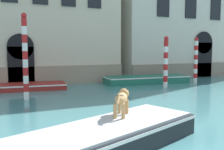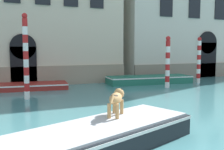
% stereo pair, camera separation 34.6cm
% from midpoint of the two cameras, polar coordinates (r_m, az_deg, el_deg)
% --- Properties ---
extents(boat_foreground, '(6.91, 3.96, 0.63)m').
position_cam_midpoint_polar(boat_foreground, '(6.29, -7.11, -14.40)').
color(boat_foreground, black).
rests_on(boat_foreground, ground_plane).
extents(dog_on_deck, '(0.76, 0.93, 0.74)m').
position_cam_midpoint_polar(dog_on_deck, '(7.37, 0.78, -5.11)').
color(dog_on_deck, tan).
rests_on(dog_on_deck, boat_foreground).
extents(boat_moored_near_palazzo, '(4.87, 2.33, 0.37)m').
position_cam_midpoint_polar(boat_moored_near_palazzo, '(16.84, -18.74, -2.37)').
color(boat_moored_near_palazzo, maroon).
rests_on(boat_moored_near_palazzo, ground_plane).
extents(boat_moored_far, '(6.26, 2.49, 0.54)m').
position_cam_midpoint_polar(boat_moored_far, '(19.07, 7.07, -0.93)').
color(boat_moored_far, '#1E6651').
rests_on(boat_moored_far, ground_plane).
extents(mooring_pole_0, '(0.29, 0.29, 3.28)m').
position_cam_midpoint_polar(mooring_pole_0, '(17.03, 11.05, 2.86)').
color(mooring_pole_0, white).
rests_on(mooring_pole_0, ground_plane).
extents(mooring_pole_1, '(0.26, 0.26, 4.20)m').
position_cam_midpoint_polar(mooring_pole_1, '(13.43, -19.09, 3.86)').
color(mooring_pole_1, white).
rests_on(mooring_pole_1, ground_plane).
extents(mooring_pole_4, '(0.28, 0.28, 3.32)m').
position_cam_midpoint_polar(mooring_pole_4, '(20.11, 17.31, 3.19)').
color(mooring_pole_4, white).
rests_on(mooring_pole_4, ground_plane).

